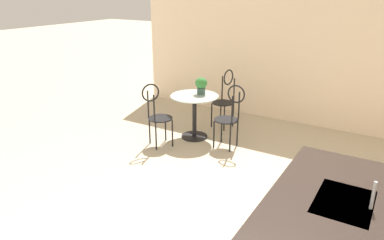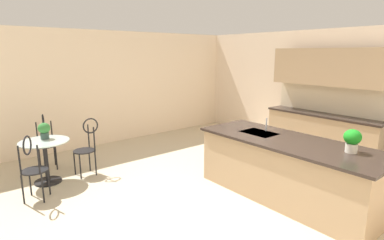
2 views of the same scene
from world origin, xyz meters
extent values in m
plane|color=beige|center=(0.00, 0.00, 0.00)|extent=(40.00, 40.00, 0.00)
cube|color=beige|center=(0.00, 3.66, 1.35)|extent=(9.00, 0.12, 2.70)
cube|color=beige|center=(-4.26, 0.00, 1.35)|extent=(0.12, 7.80, 2.70)
cube|color=tan|center=(0.30, 0.85, 0.44)|extent=(2.70, 0.96, 0.88)
cube|color=#2D231E|center=(0.30, 0.85, 0.90)|extent=(2.80, 1.06, 0.04)
cube|color=#B2B5BA|center=(-0.25, 0.85, 0.91)|extent=(0.56, 0.40, 0.03)
cube|color=tan|center=(-0.40, 3.20, 0.44)|extent=(2.40, 0.60, 0.88)
cube|color=#2D231E|center=(-0.40, 3.20, 0.90)|extent=(2.44, 0.64, 0.04)
cube|color=beige|center=(-0.40, 3.36, 1.22)|extent=(2.40, 0.04, 0.60)
cube|color=tan|center=(-0.40, 3.18, 1.90)|extent=(2.40, 0.36, 0.76)
cylinder|color=black|center=(-2.60, -1.84, 0.01)|extent=(0.44, 0.44, 0.03)
cylinder|color=black|center=(-2.60, -1.84, 0.38)|extent=(0.07, 0.07, 0.69)
cylinder|color=#B2C6C1|center=(-2.60, -1.84, 0.73)|extent=(0.80, 0.80, 0.01)
cylinder|color=black|center=(-3.12, -1.54, 0.23)|extent=(0.03, 0.03, 0.45)
cylinder|color=black|center=(-3.17, -1.82, 0.23)|extent=(0.03, 0.03, 0.45)
cylinder|color=black|center=(-3.40, -1.50, 0.23)|extent=(0.03, 0.03, 0.45)
cylinder|color=black|center=(-3.45, -1.78, 0.23)|extent=(0.03, 0.03, 0.45)
cylinder|color=black|center=(-3.29, -1.66, 0.46)|extent=(0.44, 0.44, 0.02)
cylinder|color=black|center=(-3.41, -1.51, 0.68)|extent=(0.03, 0.03, 0.45)
cylinder|color=black|center=(-3.45, -1.76, 0.68)|extent=(0.03, 0.03, 0.45)
torus|color=black|center=(-3.43, -1.64, 0.90)|extent=(0.28, 0.07, 0.28)
cylinder|color=black|center=(-2.23, -2.18, 0.23)|extent=(0.03, 0.03, 0.45)
cylinder|color=black|center=(-2.09, -1.95, 0.23)|extent=(0.03, 0.03, 0.45)
cylinder|color=black|center=(-1.99, -2.33, 0.23)|extent=(0.03, 0.03, 0.45)
cylinder|color=black|center=(-1.85, -2.09, 0.23)|extent=(0.03, 0.03, 0.45)
cylinder|color=black|center=(-2.04, -2.14, 0.46)|extent=(0.52, 0.52, 0.02)
cylinder|color=black|center=(-1.98, -2.33, 0.68)|extent=(0.03, 0.03, 0.45)
cylinder|color=black|center=(-1.84, -2.11, 0.68)|extent=(0.03, 0.03, 0.45)
torus|color=black|center=(-1.91, -2.22, 0.90)|extent=(0.25, 0.17, 0.28)
cylinder|color=black|center=(-2.37, -1.35, 0.23)|extent=(0.02, 0.02, 0.45)
cylinder|color=black|center=(-2.65, -1.36, 0.23)|extent=(0.02, 0.02, 0.45)
cylinder|color=black|center=(-2.38, -1.07, 0.23)|extent=(0.02, 0.02, 0.45)
cylinder|color=black|center=(-2.66, -1.08, 0.23)|extent=(0.02, 0.02, 0.45)
cylinder|color=black|center=(-2.52, -1.22, 0.46)|extent=(0.39, 0.39, 0.02)
cylinder|color=black|center=(-2.39, -1.06, 0.68)|extent=(0.02, 0.02, 0.45)
cylinder|color=black|center=(-2.65, -1.07, 0.68)|extent=(0.02, 0.02, 0.45)
torus|color=black|center=(-2.52, -1.07, 0.90)|extent=(0.03, 0.28, 0.28)
cylinder|color=#B2B5BA|center=(-0.25, 1.03, 1.03)|extent=(0.02, 0.02, 0.22)
cylinder|color=#385147|center=(-2.73, -1.79, 0.79)|extent=(0.14, 0.14, 0.11)
ellipsoid|color=#337A36|center=(-2.73, -1.79, 0.93)|extent=(0.20, 0.20, 0.18)
cylinder|color=beige|center=(1.15, 0.98, 0.98)|extent=(0.15, 0.15, 0.12)
ellipsoid|color=#1B8C1F|center=(1.15, 0.98, 1.13)|extent=(0.22, 0.22, 0.20)
camera|label=1|loc=(2.31, 1.08, 2.42)|focal=33.91mm
camera|label=2|loc=(2.82, -3.03, 2.19)|focal=28.80mm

